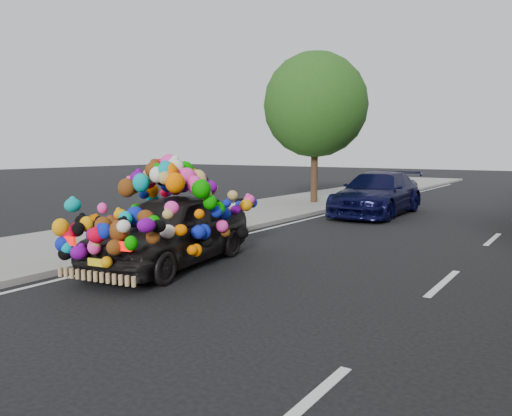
{
  "coord_description": "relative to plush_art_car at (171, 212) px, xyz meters",
  "views": [
    {
      "loc": [
        5.59,
        -8.61,
        2.26
      ],
      "look_at": [
        -0.73,
        0.73,
        0.93
      ],
      "focal_mm": 35.0,
      "sensor_mm": 36.0,
      "label": 1
    }
  ],
  "objects": [
    {
      "name": "ground",
      "position": [
        1.19,
        1.55,
        -1.05
      ],
      "size": [
        100.0,
        100.0,
        0.0
      ],
      "primitive_type": "plane",
      "color": "black",
      "rests_on": "ground"
    },
    {
      "name": "sidewalk",
      "position": [
        -3.11,
        1.55,
        -0.99
      ],
      "size": [
        4.0,
        60.0,
        0.12
      ],
      "primitive_type": "cube",
      "color": "gray",
      "rests_on": "ground"
    },
    {
      "name": "kerb",
      "position": [
        -1.16,
        1.55,
        -0.98
      ],
      "size": [
        0.15,
        60.0,
        0.13
      ],
      "primitive_type": "cube",
      "color": "gray",
      "rests_on": "ground"
    },
    {
      "name": "lane_markings",
      "position": [
        4.79,
        1.55,
        -1.04
      ],
      "size": [
        6.0,
        50.0,
        0.01
      ],
      "primitive_type": null,
      "color": "silver",
      "rests_on": "ground"
    },
    {
      "name": "tree_near_sidewalk",
      "position": [
        -2.61,
        11.05,
        2.97
      ],
      "size": [
        4.2,
        4.2,
        6.13
      ],
      "color": "#332114",
      "rests_on": "ground"
    },
    {
      "name": "plush_art_car",
      "position": [
        0.0,
        0.0,
        0.0
      ],
      "size": [
        2.71,
        4.61,
        2.06
      ],
      "rotation": [
        0.0,
        0.0,
        0.17
      ],
      "color": "black",
      "rests_on": "ground"
    },
    {
      "name": "navy_sedan",
      "position": [
        0.61,
        9.55,
        -0.31
      ],
      "size": [
        2.2,
        5.14,
        1.48
      ],
      "primitive_type": "imported",
      "rotation": [
        0.0,
        0.0,
        0.03
      ],
      "color": "black",
      "rests_on": "ground"
    }
  ]
}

